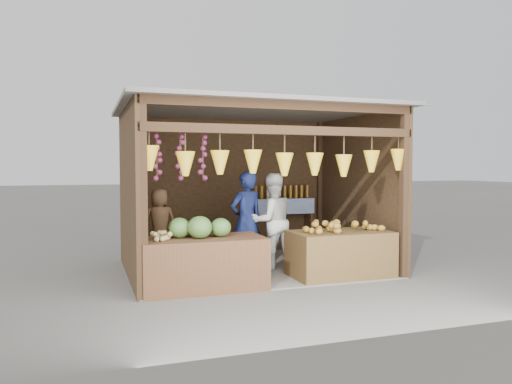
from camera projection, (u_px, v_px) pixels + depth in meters
ground at (253, 268)px, 8.32m from camera, size 80.00×80.00×0.00m
stall_structure at (251, 169)px, 8.19m from camera, size 4.30×3.30×2.66m
back_shelf at (282, 208)px, 9.83m from camera, size 1.25×0.32×1.32m
counter_left at (203, 263)px, 6.92m from camera, size 1.71×0.85×0.72m
counter_right at (340, 254)px, 7.65m from camera, size 1.52×0.85×0.71m
stool at (160, 266)px, 7.85m from camera, size 0.30×0.30×0.28m
man_standing at (246, 221)px, 8.12m from camera, size 0.68×0.54×1.63m
woman_standing at (272, 221)px, 8.26m from camera, size 0.83×0.68×1.59m
vendor_seated at (160, 223)px, 7.82m from camera, size 0.56×0.39×1.08m
melon_pile at (197, 226)px, 6.92m from camera, size 1.00×0.50×0.32m
tanfruit_pile at (161, 236)px, 6.64m from camera, size 0.34×0.40×0.13m
mango_pile at (342, 224)px, 7.60m from camera, size 1.40×0.64×0.22m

